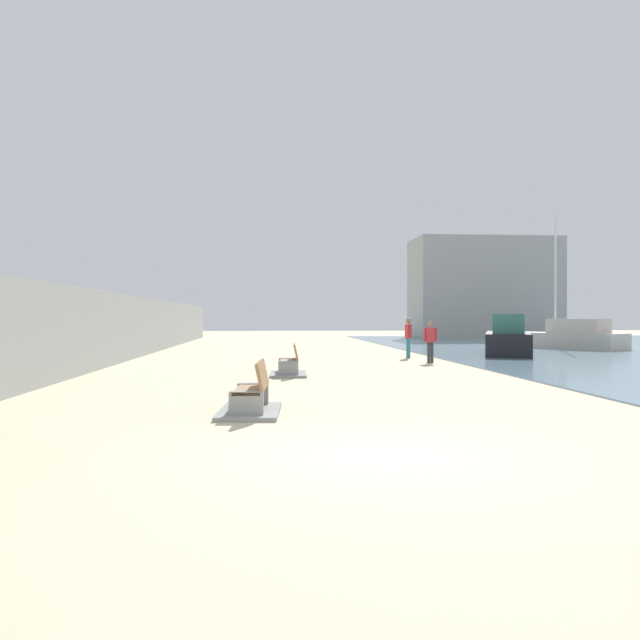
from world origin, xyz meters
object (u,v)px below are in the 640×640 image
object	(u,v)px
bench_far	(289,368)
boat_far_left	(507,339)
boat_nearest	(565,337)
person_walking	(430,339)
person_standing	(408,335)
bench_near	(251,401)

from	to	relation	value
bench_far	boat_far_left	world-z (taller)	boat_far_left
boat_nearest	person_walking	bearing A→B (deg)	-135.21
bench_far	person_standing	xyz separation A→B (m)	(5.52, 8.07, 0.80)
person_standing	boat_nearest	size ratio (longest dim) A/B	0.23
person_standing	boat_nearest	bearing A→B (deg)	34.19
bench_far	person_standing	size ratio (longest dim) A/B	1.22
bench_near	boat_far_left	world-z (taller)	boat_far_left
bench_near	boat_nearest	xyz separation A→B (m)	(17.03, 23.10, 0.45)
bench_near	boat_nearest	distance (m)	28.70
person_standing	boat_far_left	world-z (taller)	boat_far_left
bench_near	boat_far_left	distance (m)	21.62
bench_far	boat_nearest	bearing A→B (deg)	43.49
person_walking	boat_far_left	world-z (taller)	boat_far_left
bench_near	bench_far	world-z (taller)	same
person_walking	boat_far_left	xyz separation A→B (m)	(5.11, 5.26, -0.19)
person_walking	person_standing	size ratio (longest dim) A/B	0.93
person_walking	person_standing	bearing A→B (deg)	93.50
boat_nearest	boat_far_left	world-z (taller)	boat_nearest
person_standing	boat_nearest	xyz separation A→B (m)	(10.53, 7.15, -0.35)
bench_far	bench_near	bearing A→B (deg)	-97.08
bench_far	person_walking	distance (m)	7.60
person_standing	boat_far_left	distance (m)	5.73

